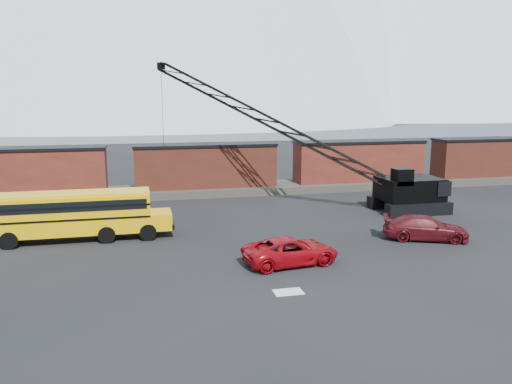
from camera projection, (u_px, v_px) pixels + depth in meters
ground at (259, 266)px, 27.72m from camera, size 160.00×160.00×0.00m
gravel_berm at (206, 190)px, 48.70m from camera, size 120.00×5.00×0.70m
boxcar_west_near at (28, 171)px, 44.66m from camera, size 13.70×3.10×4.17m
boxcar_mid at (206, 166)px, 48.25m from camera, size 13.70×3.10×4.17m
boxcar_east_near at (359, 161)px, 51.84m from camera, size 13.70×3.10×4.17m
boxcar_east_far at (492, 157)px, 55.43m from camera, size 13.70×3.10×4.17m
snow_patch at (288, 292)px, 24.00m from camera, size 1.40×0.90×0.02m
school_bus at (77, 213)px, 32.49m from camera, size 11.65×2.65×3.19m
red_pickup at (291, 251)px, 27.99m from camera, size 5.70×3.19×1.51m
maroon_suv at (425, 228)px, 32.82m from camera, size 5.87×4.08×1.58m
crawler_crane at (271, 122)px, 42.42m from camera, size 22.53×12.67×12.50m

